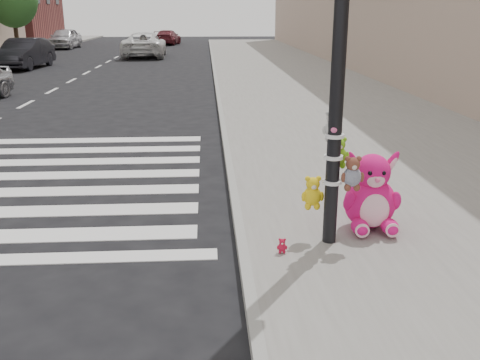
{
  "coord_description": "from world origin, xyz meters",
  "views": [
    {
      "loc": [
        1.16,
        -4.05,
        2.79
      ],
      "look_at": [
        1.56,
        2.38,
        0.75
      ],
      "focal_mm": 40.0,
      "sensor_mm": 36.0,
      "label": 1
    }
  ],
  "objects_px": {
    "pink_bunny": "(371,197)",
    "car_white_near": "(144,45)",
    "signal_pole": "(337,108)",
    "car_dark_far": "(25,53)",
    "red_teddy": "(282,246)"
  },
  "relations": [
    {
      "from": "pink_bunny",
      "to": "car_white_near",
      "type": "bearing_deg",
      "value": 103.36
    },
    {
      "from": "signal_pole",
      "to": "car_dark_far",
      "type": "relative_size",
      "value": 0.88
    },
    {
      "from": "pink_bunny",
      "to": "signal_pole",
      "type": "bearing_deg",
      "value": -147.42
    },
    {
      "from": "red_teddy",
      "to": "car_dark_far",
      "type": "xyz_separation_m",
      "value": [
        -9.99,
        22.8,
        0.52
      ]
    },
    {
      "from": "car_white_near",
      "to": "red_teddy",
      "type": "bearing_deg",
      "value": 97.08
    },
    {
      "from": "car_white_near",
      "to": "signal_pole",
      "type": "bearing_deg",
      "value": 98.36
    },
    {
      "from": "signal_pole",
      "to": "car_white_near",
      "type": "relative_size",
      "value": 0.72
    },
    {
      "from": "signal_pole",
      "to": "car_dark_far",
      "type": "xyz_separation_m",
      "value": [
        -10.61,
        22.48,
        -1.01
      ]
    },
    {
      "from": "signal_pole",
      "to": "car_white_near",
      "type": "height_order",
      "value": "signal_pole"
    },
    {
      "from": "car_dark_far",
      "to": "car_white_near",
      "type": "xyz_separation_m",
      "value": [
        5.3,
        6.7,
        0.02
      ]
    },
    {
      "from": "pink_bunny",
      "to": "car_dark_far",
      "type": "distance_m",
      "value": 24.81
    },
    {
      "from": "car_dark_far",
      "to": "red_teddy",
      "type": "bearing_deg",
      "value": -61.52
    },
    {
      "from": "red_teddy",
      "to": "pink_bunny",
      "type": "bearing_deg",
      "value": 34.21
    },
    {
      "from": "signal_pole",
      "to": "red_teddy",
      "type": "height_order",
      "value": "signal_pole"
    },
    {
      "from": "pink_bunny",
      "to": "car_white_near",
      "type": "height_order",
      "value": "car_white_near"
    }
  ]
}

